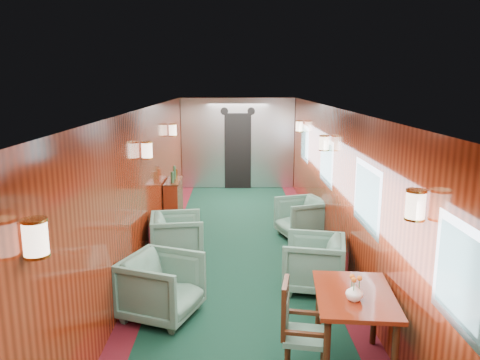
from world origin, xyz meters
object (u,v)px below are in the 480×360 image
at_px(side_chair, 296,325).
at_px(armchair_right_near, 314,263).
at_px(dining_table, 354,305).
at_px(armchair_right_far, 301,218).
at_px(armchair_left_far, 177,237).
at_px(credenza, 174,200).
at_px(armchair_left_near, 162,287).

distance_m(side_chair, armchair_right_near, 1.98).
xyz_separation_m(dining_table, side_chair, (-0.57, -0.09, -0.15)).
relative_size(side_chair, armchair_right_far, 1.19).
xyz_separation_m(armchair_left_far, armchair_right_near, (1.99, -1.13, -0.00)).
bearing_deg(armchair_right_far, credenza, -132.03).
relative_size(armchair_left_near, armchair_right_near, 1.03).
bearing_deg(armchair_left_near, armchair_right_near, -47.68).
relative_size(dining_table, armchair_right_far, 1.41).
height_order(armchair_left_near, armchair_left_far, armchair_left_near).
bearing_deg(side_chair, armchair_right_near, 86.42).
height_order(dining_table, side_chair, side_chair).
height_order(dining_table, armchair_right_far, dining_table).
height_order(dining_table, armchair_left_far, dining_table).
bearing_deg(dining_table, armchair_right_far, 94.81).
xyz_separation_m(side_chair, armchair_left_near, (-1.47, 1.16, -0.13)).
distance_m(dining_table, credenza, 5.65).
bearing_deg(dining_table, armchair_left_far, 130.84).
bearing_deg(side_chair, armchair_left_far, 127.11).
height_order(side_chair, armchair_right_near, side_chair).
distance_m(armchair_left_far, armchair_right_near, 2.29).
bearing_deg(armchair_right_far, armchair_left_far, -81.60).
height_order(side_chair, armchair_right_far, side_chair).
xyz_separation_m(credenza, armchair_left_far, (0.33, -2.16, -0.06)).
bearing_deg(armchair_left_far, credenza, 0.62).
distance_m(dining_table, side_chair, 0.60).
relative_size(armchair_right_near, armchair_right_far, 1.02).
bearing_deg(armchair_left_far, armchair_right_near, -127.58).
distance_m(dining_table, armchair_left_near, 2.32).
distance_m(side_chair, armchair_left_near, 1.88).
bearing_deg(armchair_left_near, armchair_right_far, -14.14).
relative_size(credenza, armchair_left_near, 1.33).
distance_m(side_chair, armchair_left_far, 3.39).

